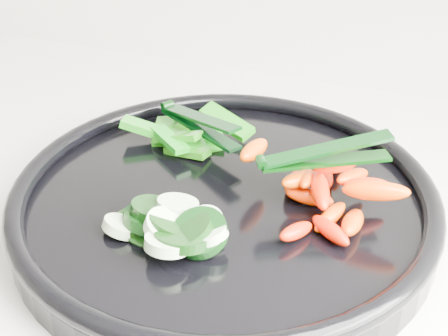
% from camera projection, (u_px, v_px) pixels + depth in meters
% --- Properties ---
extents(veggie_tray, '(0.44, 0.44, 0.04)m').
position_uv_depth(veggie_tray, '(224.00, 201.00, 0.55)').
color(veggie_tray, black).
rests_on(veggie_tray, counter).
extents(cucumber_pile, '(0.12, 0.10, 0.04)m').
position_uv_depth(cucumber_pile, '(163.00, 224.00, 0.50)').
color(cucumber_pile, black).
rests_on(cucumber_pile, veggie_tray).
extents(carrot_pile, '(0.15, 0.16, 0.05)m').
position_uv_depth(carrot_pile, '(322.00, 187.00, 0.53)').
color(carrot_pile, '#E44700').
rests_on(carrot_pile, veggie_tray).
extents(pepper_pile, '(0.13, 0.10, 0.03)m').
position_uv_depth(pepper_pile, '(184.00, 135.00, 0.63)').
color(pepper_pile, '#0B6409').
rests_on(pepper_pile, veggie_tray).
extents(tong_carrot, '(0.11, 0.07, 0.02)m').
position_uv_depth(tong_carrot, '(322.00, 155.00, 0.51)').
color(tong_carrot, black).
rests_on(tong_carrot, carrot_pile).
extents(tong_pepper, '(0.11, 0.07, 0.02)m').
position_uv_depth(tong_pepper, '(197.00, 122.00, 0.61)').
color(tong_pepper, black).
rests_on(tong_pepper, pepper_pile).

